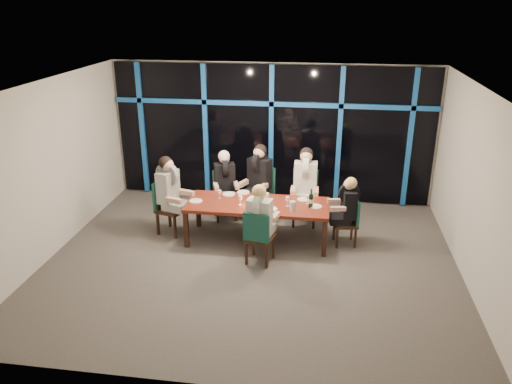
# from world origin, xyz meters

# --- Properties ---
(room) EXTENTS (7.04, 7.00, 3.02)m
(room) POSITION_xyz_m (0.00, 0.00, 2.02)
(room) COLOR #5A5550
(room) RESTS_ON ground
(window_wall) EXTENTS (6.86, 0.43, 2.94)m
(window_wall) POSITION_xyz_m (0.01, 2.93, 1.55)
(window_wall) COLOR black
(window_wall) RESTS_ON ground
(dining_table) EXTENTS (2.60, 1.00, 0.75)m
(dining_table) POSITION_xyz_m (0.00, 0.80, 0.68)
(dining_table) COLOR maroon
(dining_table) RESTS_ON ground
(chair_far_left) EXTENTS (0.58, 0.58, 0.98)m
(chair_far_left) POSITION_xyz_m (-0.82, 1.77, 0.55)
(chair_far_left) COLOR black
(chair_far_left) RESTS_ON ground
(chair_far_mid) EXTENTS (0.65, 0.65, 1.06)m
(chair_far_mid) POSITION_xyz_m (-0.08, 1.88, 0.59)
(chair_far_mid) COLOR black
(chair_far_mid) RESTS_ON ground
(chair_far_right) EXTENTS (0.50, 0.50, 1.07)m
(chair_far_right) POSITION_xyz_m (0.82, 1.75, 0.60)
(chair_far_right) COLOR black
(chair_far_right) RESTS_ON ground
(chair_end_left) EXTENTS (0.61, 0.61, 1.05)m
(chair_end_left) POSITION_xyz_m (-1.76, 0.92, 0.58)
(chair_end_left) COLOR black
(chair_end_left) RESTS_ON ground
(chair_end_right) EXTENTS (0.48, 0.48, 0.89)m
(chair_end_right) POSITION_xyz_m (1.68, 0.90, 0.50)
(chair_end_right) COLOR black
(chair_end_right) RESTS_ON ground
(chair_near_mid) EXTENTS (0.54, 0.54, 0.98)m
(chair_near_mid) POSITION_xyz_m (0.14, -0.07, 0.55)
(chair_near_mid) COLOR black
(chair_near_mid) RESTS_ON ground
(diner_far_left) EXTENTS (0.59, 0.67, 0.95)m
(diner_far_left) POSITION_xyz_m (-0.79, 1.69, 0.94)
(diner_far_left) COLOR black
(diner_far_left) RESTS_ON ground
(diner_far_mid) EXTENTS (0.67, 0.73, 1.04)m
(diner_far_mid) POSITION_xyz_m (-0.12, 1.80, 1.01)
(diner_far_mid) COLOR black
(diner_far_mid) RESTS_ON ground
(diner_far_right) EXTENTS (0.53, 0.67, 1.04)m
(diner_far_right) POSITION_xyz_m (0.82, 1.66, 1.02)
(diner_far_right) COLOR silver
(diner_far_right) RESTS_ON ground
(diner_end_left) EXTENTS (0.71, 0.61, 1.02)m
(diner_end_left) POSITION_xyz_m (-1.68, 0.89, 1.00)
(diner_end_left) COLOR black
(diner_end_left) RESTS_ON ground
(diner_end_right) EXTENTS (0.59, 0.48, 0.87)m
(diner_end_right) POSITION_xyz_m (1.61, 0.88, 0.85)
(diner_end_right) COLOR black
(diner_end_right) RESTS_ON ground
(diner_near_mid) EXTENTS (0.54, 0.65, 0.95)m
(diner_near_mid) POSITION_xyz_m (0.15, 0.01, 0.93)
(diner_near_mid) COLOR silver
(diner_near_mid) RESTS_ON ground
(plate_far_left) EXTENTS (0.24, 0.24, 0.01)m
(plate_far_left) POSITION_xyz_m (-0.61, 1.15, 0.76)
(plate_far_left) COLOR white
(plate_far_left) RESTS_ON dining_table
(plate_far_mid) EXTENTS (0.24, 0.24, 0.01)m
(plate_far_mid) POSITION_xyz_m (-0.35, 1.28, 0.76)
(plate_far_mid) COLOR white
(plate_far_mid) RESTS_ON dining_table
(plate_far_right) EXTENTS (0.24, 0.24, 0.01)m
(plate_far_right) POSITION_xyz_m (0.82, 1.10, 0.76)
(plate_far_right) COLOR white
(plate_far_right) RESTS_ON dining_table
(plate_end_left) EXTENTS (0.24, 0.24, 0.01)m
(plate_end_left) POSITION_xyz_m (-1.14, 0.73, 0.76)
(plate_end_left) COLOR white
(plate_end_left) RESTS_ON dining_table
(plate_end_right) EXTENTS (0.24, 0.24, 0.01)m
(plate_end_right) POSITION_xyz_m (1.05, 0.79, 0.76)
(plate_end_right) COLOR white
(plate_end_right) RESTS_ON dining_table
(plate_near_mid) EXTENTS (0.24, 0.24, 0.01)m
(plate_near_mid) POSITION_xyz_m (0.27, 0.56, 0.76)
(plate_near_mid) COLOR white
(plate_near_mid) RESTS_ON dining_table
(wine_bottle) EXTENTS (0.08, 0.08, 0.35)m
(wine_bottle) POSITION_xyz_m (0.97, 0.75, 0.89)
(wine_bottle) COLOR black
(wine_bottle) RESTS_ON dining_table
(water_pitcher) EXTENTS (0.11, 0.10, 0.18)m
(water_pitcher) POSITION_xyz_m (0.66, 0.54, 0.84)
(water_pitcher) COLOR silver
(water_pitcher) RESTS_ON dining_table
(tea_light) EXTENTS (0.05, 0.05, 0.03)m
(tea_light) POSITION_xyz_m (-0.13, 0.67, 0.76)
(tea_light) COLOR #FF9E4C
(tea_light) RESTS_ON dining_table
(wine_glass_a) EXTENTS (0.07, 0.07, 0.18)m
(wine_glass_a) POSITION_xyz_m (-0.30, 0.68, 0.88)
(wine_glass_a) COLOR silver
(wine_glass_a) RESTS_ON dining_table
(wine_glass_b) EXTENTS (0.06, 0.06, 0.16)m
(wine_glass_b) POSITION_xyz_m (0.16, 0.95, 0.86)
(wine_glass_b) COLOR silver
(wine_glass_b) RESTS_ON dining_table
(wine_glass_c) EXTENTS (0.07, 0.07, 0.18)m
(wine_glass_c) POSITION_xyz_m (0.55, 0.74, 0.88)
(wine_glass_c) COLOR silver
(wine_glass_c) RESTS_ON dining_table
(wine_glass_d) EXTENTS (0.06, 0.06, 0.16)m
(wine_glass_d) POSITION_xyz_m (-0.74, 0.94, 0.87)
(wine_glass_d) COLOR silver
(wine_glass_d) RESTS_ON dining_table
(wine_glass_e) EXTENTS (0.07, 0.07, 0.17)m
(wine_glass_e) POSITION_xyz_m (0.91, 0.91, 0.87)
(wine_glass_e) COLOR white
(wine_glass_e) RESTS_ON dining_table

